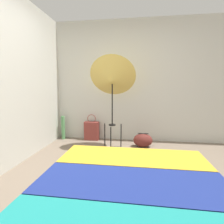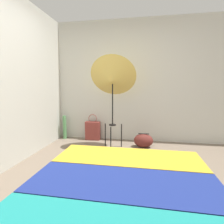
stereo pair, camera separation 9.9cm
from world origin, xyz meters
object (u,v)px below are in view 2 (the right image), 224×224
(photo_umbrella, at_px, (113,79))
(tote_bag, at_px, (93,130))
(paper_roll, at_px, (65,127))
(duffel_bag, at_px, (143,141))

(photo_umbrella, xyz_separation_m, tote_bag, (-0.53, 0.47, -1.12))
(photo_umbrella, distance_m, tote_bag, 1.32)
(tote_bag, xyz_separation_m, paper_roll, (-0.66, -0.04, 0.05))
(tote_bag, relative_size, duffel_bag, 1.54)
(tote_bag, distance_m, duffel_bag, 1.18)
(paper_roll, bearing_deg, duffel_bag, -9.23)
(photo_umbrella, relative_size, paper_roll, 3.29)
(duffel_bag, bearing_deg, photo_umbrella, -166.66)
(tote_bag, xyz_separation_m, duffel_bag, (1.13, -0.33, -0.08))
(photo_umbrella, height_order, duffel_bag, photo_umbrella)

